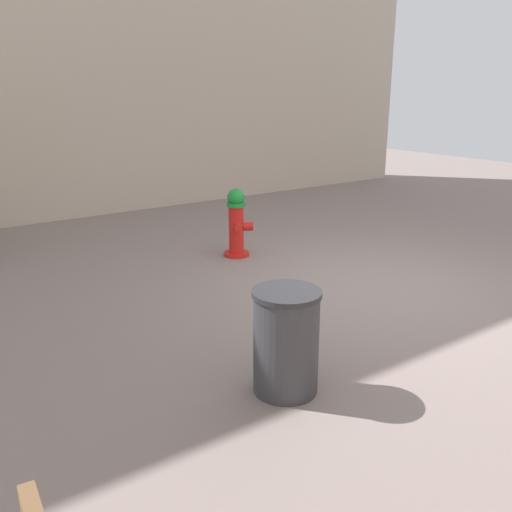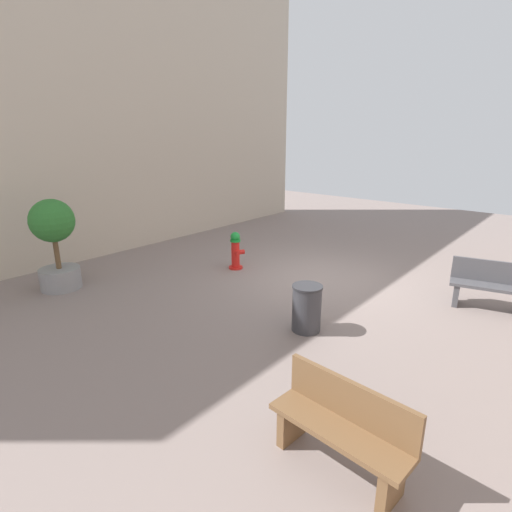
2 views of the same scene
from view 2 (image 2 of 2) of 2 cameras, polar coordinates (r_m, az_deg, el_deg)
The scene contains 7 objects.
ground_plane at distance 9.73m, azimuth 9.05°, elevation -3.25°, with size 23.40×23.40×0.00m, color gray.
building_facade_right at distance 11.95m, azimuth -25.93°, elevation 22.67°, with size 0.70×18.00×9.67m, color beige.
fire_hydrant at distance 10.25m, azimuth -2.88°, elevation 0.81°, with size 0.42×0.41×0.95m.
bench_near at distance 9.14m, azimuth 30.12°, elevation -3.58°, with size 1.52×0.77×0.95m.
bench_far at distance 4.55m, azimuth 11.98°, elevation -22.36°, with size 1.53×0.56×0.95m.
planter_tree at distance 9.76m, azimuth -26.44°, elevation 2.19°, with size 0.92×0.92×2.00m.
trash_bin at distance 7.15m, azimuth 7.13°, elevation -7.25°, with size 0.53×0.53×0.83m.
Camera 2 is at (-4.64, 7.87, 3.35)m, focal length 28.47 mm.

